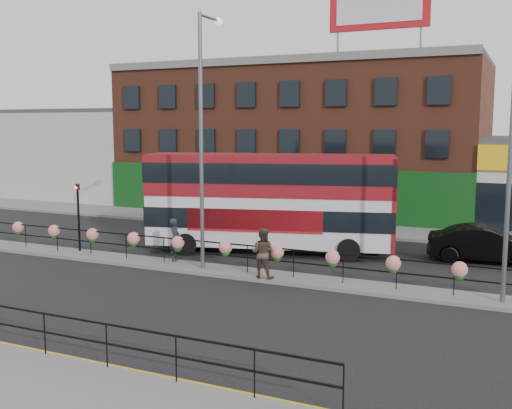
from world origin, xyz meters
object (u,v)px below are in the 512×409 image
at_px(pedestrian_a, 175,240).
at_px(lamp_column_east, 512,128).
at_px(car, 486,244).
at_px(double_decker_bus, 271,193).
at_px(pedestrian_b, 263,253).
at_px(lamp_column_west, 204,119).

relative_size(pedestrian_a, lamp_column_east, 0.19).
bearing_deg(lamp_column_east, car, 98.88).
bearing_deg(pedestrian_a, lamp_column_east, -105.94).
distance_m(double_decker_bus, pedestrian_a, 5.19).
xyz_separation_m(pedestrian_a, pedestrian_b, (4.71, -1.10, 0.05)).
bearing_deg(lamp_column_west, pedestrian_a, 165.37).
bearing_deg(lamp_column_east, lamp_column_west, -179.78).
distance_m(lamp_column_west, lamp_column_east, 11.57).
distance_m(car, lamp_column_east, 8.32).
bearing_deg(double_decker_bus, pedestrian_a, -126.04).
distance_m(pedestrian_b, lamp_column_east, 9.95).
height_order(pedestrian_b, lamp_column_east, lamp_column_east).
distance_m(pedestrian_a, lamp_column_west, 5.53).
bearing_deg(car, pedestrian_b, 126.73).
xyz_separation_m(double_decker_bus, car, (9.50, 2.09, -2.07)).
bearing_deg(car, lamp_column_east, -177.33).
bearing_deg(double_decker_bus, car, 12.42).
relative_size(car, lamp_column_west, 0.49).
bearing_deg(lamp_column_west, lamp_column_east, 0.22).
distance_m(double_decker_bus, lamp_column_west, 5.67).
bearing_deg(pedestrian_a, car, -78.13).
bearing_deg(car, lamp_column_west, 115.39).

